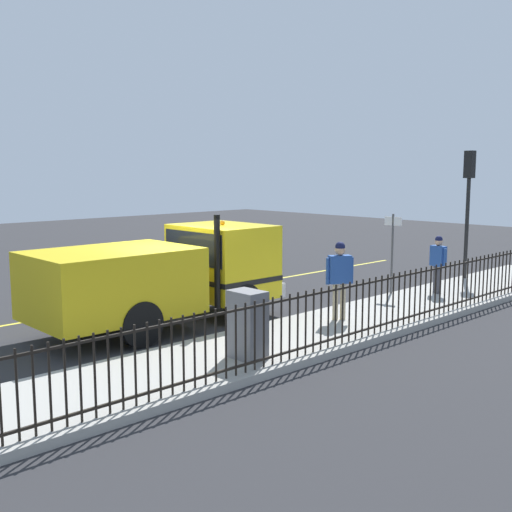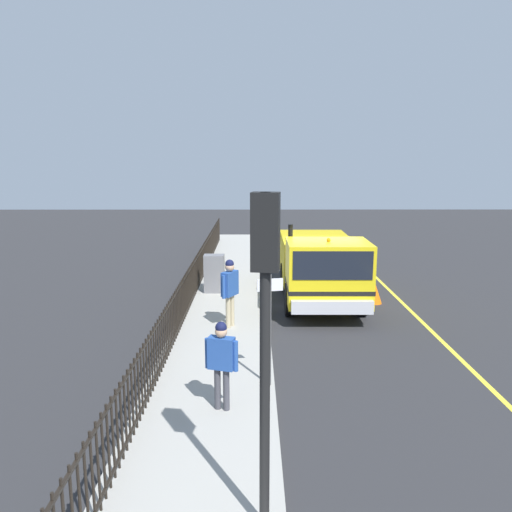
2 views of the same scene
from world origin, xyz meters
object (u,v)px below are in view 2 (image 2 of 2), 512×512
object	(u,v)px
traffic_cone	(375,293)
utility_cabinet	(214,273)
pedestrian_distant	(221,356)
street_sign	(270,317)
worker_standing	(230,286)
traffic_light_near	(265,299)
work_truck	(321,264)

from	to	relation	value
traffic_cone	utility_cabinet	bearing A→B (deg)	-9.23
utility_cabinet	traffic_cone	size ratio (longest dim) A/B	1.85
pedestrian_distant	street_sign	world-z (taller)	street_sign
pedestrian_distant	utility_cabinet	distance (m)	8.02
pedestrian_distant	street_sign	distance (m)	1.35
utility_cabinet	traffic_cone	xyz separation A→B (m)	(-5.18, 0.84, -0.44)
worker_standing	utility_cabinet	distance (m)	3.64
traffic_cone	street_sign	xyz separation A→B (m)	(3.54, 6.17, 1.21)
pedestrian_distant	traffic_cone	bearing A→B (deg)	74.32
pedestrian_distant	utility_cabinet	size ratio (longest dim) A/B	1.29
pedestrian_distant	traffic_light_near	world-z (taller)	traffic_light_near
street_sign	pedestrian_distant	bearing A→B (deg)	47.65
utility_cabinet	street_sign	xyz separation A→B (m)	(-1.64, 7.02, 0.77)
worker_standing	street_sign	xyz separation A→B (m)	(-0.94, 3.48, 0.29)
work_truck	pedestrian_distant	distance (m)	7.64
worker_standing	pedestrian_distant	bearing A→B (deg)	-148.75
worker_standing	street_sign	distance (m)	3.62
work_truck	traffic_cone	bearing A→B (deg)	179.31
work_truck	street_sign	xyz separation A→B (m)	(1.80, 6.20, 0.27)
work_truck	worker_standing	size ratio (longest dim) A/B	3.26
pedestrian_distant	street_sign	size ratio (longest dim) A/B	0.73
pedestrian_distant	traffic_cone	xyz separation A→B (m)	(-4.41, -7.13, -0.81)
work_truck	traffic_light_near	size ratio (longest dim) A/B	1.47
work_truck	street_sign	bearing A→B (deg)	74.18
worker_standing	pedestrian_distant	world-z (taller)	worker_standing
worker_standing	traffic_light_near	xyz separation A→B (m)	(-0.77, 7.31, 1.74)
utility_cabinet	pedestrian_distant	bearing A→B (deg)	95.53
utility_cabinet	worker_standing	bearing A→B (deg)	101.19
work_truck	traffic_light_near	distance (m)	10.37
worker_standing	traffic_cone	distance (m)	5.31
work_truck	street_sign	world-z (taller)	work_truck
pedestrian_distant	traffic_cone	distance (m)	8.42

